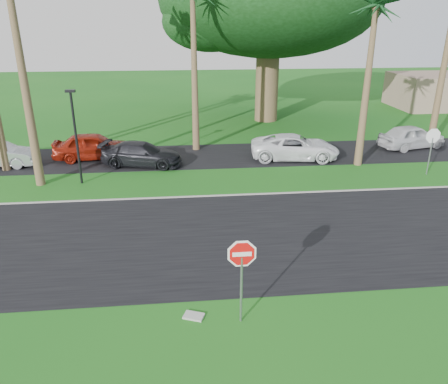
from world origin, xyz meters
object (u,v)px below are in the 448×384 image
object	(u,v)px
stop_sign_near	(242,265)
car_red	(94,146)
car_minivan	(295,147)
stop_sign_far	(432,142)
car_dark	(142,154)
car_pickup	(412,137)

from	to	relation	value
stop_sign_near	car_red	size ratio (longest dim) A/B	0.57
car_minivan	stop_sign_far	bearing A→B (deg)	-110.80
car_red	car_minivan	bearing A→B (deg)	-99.23
stop_sign_near	car_dark	distance (m)	14.56
car_minivan	car_pickup	distance (m)	8.09
car_dark	car_minivan	xyz separation A→B (m)	(8.84, 0.35, 0.06)
car_red	stop_sign_far	bearing A→B (deg)	-107.80
stop_sign_near	stop_sign_far	size ratio (longest dim) A/B	1.00
stop_sign_far	car_red	size ratio (longest dim) A/B	0.57
car_dark	car_red	bearing A→B (deg)	75.86
car_dark	stop_sign_far	bearing A→B (deg)	-88.12
car_minivan	car_red	bearing A→B (deg)	91.88
car_red	car_minivan	xyz separation A→B (m)	(11.70, -1.14, -0.07)
stop_sign_far	car_pickup	world-z (taller)	stop_sign_far
car_red	car_dark	world-z (taller)	car_red
car_dark	car_minivan	size ratio (longest dim) A/B	0.88
stop_sign_far	car_pickup	xyz separation A→B (m)	(1.63, 4.90, -1.03)
stop_sign_far	stop_sign_near	bearing A→B (deg)	43.73
car_pickup	stop_sign_near	bearing A→B (deg)	125.70
car_minivan	car_pickup	world-z (taller)	car_pickup
stop_sign_far	car_dark	distance (m)	15.50
car_red	car_minivan	distance (m)	11.76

